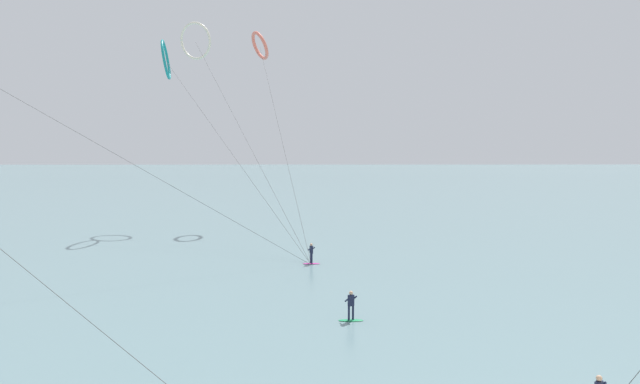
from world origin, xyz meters
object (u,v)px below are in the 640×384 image
kite_coral (260,46)px  kite_ivory (196,41)px  surfer_emerald (351,308)px  surfer_magenta (311,255)px  kite_teal (166,60)px

kite_coral → kite_ivory: kite_ivory is taller
surfer_emerald → surfer_magenta: bearing=67.7°
surfer_emerald → kite_teal: kite_teal is taller
kite_teal → kite_ivory: bearing=-31.1°
surfer_magenta → kite_teal: bearing=22.1°
surfer_emerald → kite_ivory: (-16.07, 38.52, 20.80)m
surfer_magenta → kite_ivory: (-13.79, 24.03, 20.80)m
surfer_magenta → kite_coral: 31.56m
surfer_emerald → kite_ivory: 46.64m
surfer_magenta → kite_ivory: 34.64m
surfer_magenta → kite_ivory: size_ratio=0.07×
surfer_emerald → kite_ivory: size_ratio=0.07×
kite_coral → kite_ivory: (-7.66, 0.55, 0.62)m
kite_teal → kite_coral: bearing=-72.6°
kite_coral → kite_teal: bearing=89.8°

